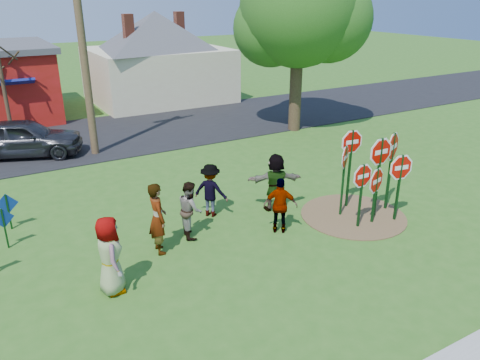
% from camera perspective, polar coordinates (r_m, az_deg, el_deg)
% --- Properties ---
extents(ground, '(120.00, 120.00, 0.00)m').
position_cam_1_polar(ground, '(13.26, -3.94, -7.02)').
color(ground, '#2F621C').
rests_on(ground, ground).
extents(road, '(120.00, 7.50, 0.04)m').
position_cam_1_polar(road, '(23.42, -16.61, 5.14)').
color(road, black).
rests_on(road, ground).
extents(dirt_patch, '(3.20, 3.20, 0.03)m').
position_cam_1_polar(dirt_patch, '(14.87, 13.62, -4.21)').
color(dirt_patch, brown).
rests_on(dirt_patch, ground).
extents(cream_house, '(9.40, 9.40, 6.50)m').
position_cam_1_polar(cream_house, '(30.55, -10.08, 15.01)').
color(cream_house, beige).
rests_on(cream_house, ground).
extents(stop_sign_a, '(0.95, 0.06, 2.08)m').
position_cam_1_polar(stop_sign_a, '(13.64, 14.66, -0.21)').
color(stop_sign_a, '#0F3714').
rests_on(stop_sign_a, ground).
extents(stop_sign_b, '(1.00, 0.14, 2.68)m').
position_cam_1_polar(stop_sign_b, '(14.75, 13.40, 3.68)').
color(stop_sign_b, '#0F3714').
rests_on(stop_sign_b, ground).
extents(stop_sign_c, '(1.13, 0.08, 2.64)m').
position_cam_1_polar(stop_sign_c, '(14.35, 16.69, 2.39)').
color(stop_sign_c, '#0F3714').
rests_on(stop_sign_c, ground).
extents(stop_sign_d, '(1.10, 0.48, 2.67)m').
position_cam_1_polar(stop_sign_d, '(14.93, 18.05, 3.20)').
color(stop_sign_d, '#0F3714').
rests_on(stop_sign_d, ground).
extents(stop_sign_e, '(1.00, 0.32, 1.87)m').
position_cam_1_polar(stop_sign_e, '(14.10, 16.24, -0.53)').
color(stop_sign_e, '#0F3714').
rests_on(stop_sign_e, ground).
extents(stop_sign_f, '(1.03, 0.20, 2.22)m').
position_cam_1_polar(stop_sign_f, '(14.35, 18.98, 0.93)').
color(stop_sign_f, '#0F3714').
rests_on(stop_sign_f, ground).
extents(stop_sign_g, '(0.80, 0.54, 2.37)m').
position_cam_1_polar(stop_sign_g, '(14.20, 12.61, 1.82)').
color(stop_sign_g, '#0F3714').
rests_on(stop_sign_g, ground).
extents(blue_diamond_c, '(0.57, 0.06, 1.17)m').
position_cam_1_polar(blue_diamond_c, '(13.88, -26.84, -4.76)').
color(blue_diamond_c, '#0F3714').
rests_on(blue_diamond_c, ground).
extents(blue_diamond_d, '(0.61, 0.09, 1.11)m').
position_cam_1_polar(blue_diamond_d, '(14.96, -26.46, -3.03)').
color(blue_diamond_d, '#0F3714').
rests_on(blue_diamond_d, ground).
extents(person_a, '(0.64, 0.94, 1.87)m').
position_cam_1_polar(person_a, '(10.97, -15.62, -8.87)').
color(person_a, '#474F90').
rests_on(person_a, ground).
extents(person_b, '(0.51, 0.74, 1.95)m').
position_cam_1_polar(person_b, '(12.31, -10.01, -4.62)').
color(person_b, '#28706C').
rests_on(person_b, ground).
extents(person_c, '(0.76, 0.90, 1.63)m').
position_cam_1_polar(person_c, '(13.06, -6.09, -3.57)').
color(person_c, brown).
rests_on(person_c, ground).
extents(person_d, '(1.16, 1.22, 1.66)m').
position_cam_1_polar(person_d, '(14.19, -3.60, -1.27)').
color(person_d, '#333237').
rests_on(person_d, ground).
extents(person_e, '(1.02, 0.88, 1.64)m').
position_cam_1_polar(person_e, '(13.23, 4.96, -3.14)').
color(person_e, '#412752').
rests_on(person_e, ground).
extents(person_f, '(1.79, 1.13, 1.84)m').
position_cam_1_polar(person_f, '(14.57, 4.36, -0.26)').
color(person_f, '#174727').
rests_on(person_f, ground).
extents(suv, '(4.96, 3.38, 1.57)m').
position_cam_1_polar(suv, '(21.37, -24.87, 4.69)').
color(suv, '#2C2B30').
rests_on(suv, road).
extents(utility_pole, '(2.45, 0.40, 10.02)m').
position_cam_1_polar(utility_pole, '(19.96, -18.93, 17.53)').
color(utility_pole, '#4C3823').
rests_on(utility_pole, ground).
extents(leafy_tree, '(6.01, 5.48, 8.54)m').
position_cam_1_polar(leafy_tree, '(23.02, 7.49, 19.45)').
color(leafy_tree, '#382819').
rests_on(leafy_tree, ground).
extents(bare_tree_east, '(1.80, 1.80, 4.54)m').
position_cam_1_polar(bare_tree_east, '(24.61, -27.11, 11.45)').
color(bare_tree_east, '#382819').
rests_on(bare_tree_east, ground).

